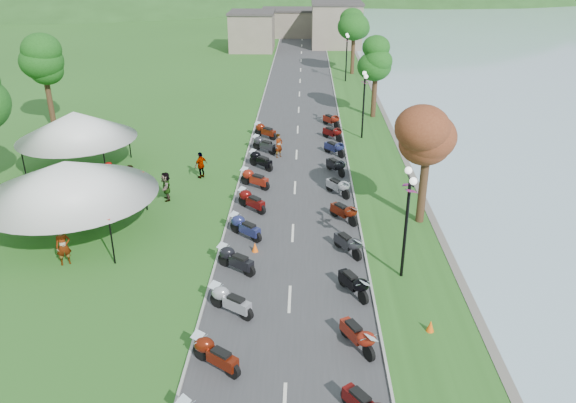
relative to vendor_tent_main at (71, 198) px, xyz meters
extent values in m
cube|color=#3A3A3D|center=(11.23, 18.35, -1.99)|extent=(7.00, 120.00, 0.02)
cube|color=gray|center=(9.23, 63.35, 0.50)|extent=(18.00, 16.00, 5.00)
imported|color=slate|center=(0.65, -3.04, -2.00)|extent=(0.83, 0.76, 1.86)
imported|color=slate|center=(1.41, 5.34, -2.00)|extent=(0.98, 0.79, 1.78)
imported|color=slate|center=(-1.73, 4.30, -2.00)|extent=(1.19, 1.16, 1.82)
camera|label=1|loc=(11.77, -25.49, 11.63)|focal=35.00mm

